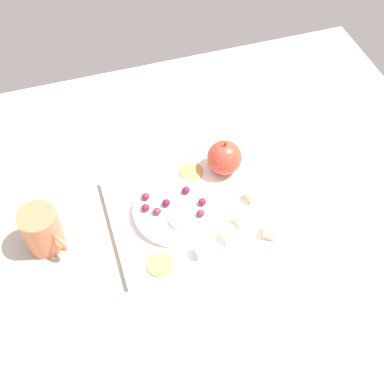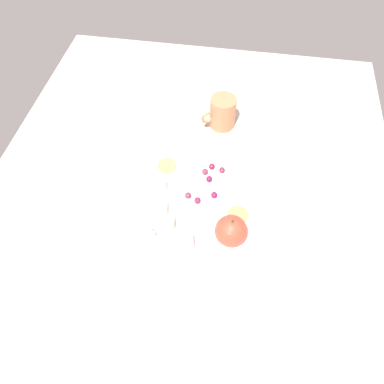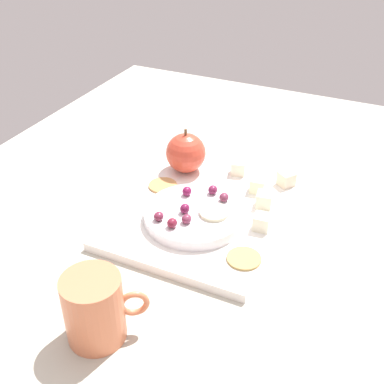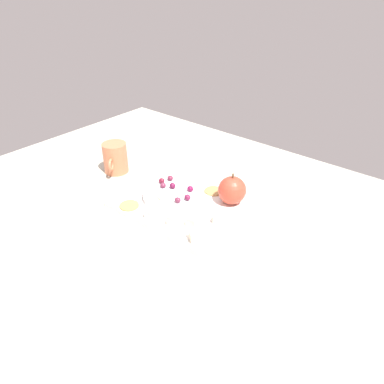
# 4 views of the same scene
# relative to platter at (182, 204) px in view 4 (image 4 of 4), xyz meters

# --- Properties ---
(table) EXTENTS (1.32, 1.09, 0.03)m
(table) POSITION_rel_platter_xyz_m (-0.04, -0.04, -0.02)
(table) COLOR #B1AE9E
(table) RESTS_ON ground
(platter) EXTENTS (0.33, 0.27, 0.02)m
(platter) POSITION_rel_platter_xyz_m (0.00, 0.00, 0.00)
(platter) COLOR white
(platter) RESTS_ON table
(serving_dish) EXTENTS (0.17, 0.17, 0.02)m
(serving_dish) POSITION_rel_platter_xyz_m (-0.04, 0.00, 0.02)
(serving_dish) COLOR white
(serving_dish) RESTS_ON platter
(apple_whole) EXTENTS (0.08, 0.08, 0.08)m
(apple_whole) POSITION_rel_platter_xyz_m (0.10, 0.08, 0.05)
(apple_whole) COLOR #CB412E
(apple_whole) RESTS_ON platter
(apple_stem) EXTENTS (0.01, 0.01, 0.01)m
(apple_stem) POSITION_rel_platter_xyz_m (0.10, 0.08, 0.09)
(apple_stem) COLOR brown
(apple_stem) RESTS_ON apple_whole
(cheese_cube_0) EXTENTS (0.03, 0.03, 0.03)m
(cheese_cube_0) POSITION_rel_platter_xyz_m (-0.01, -0.11, 0.02)
(cheese_cube_0) COLOR white
(cheese_cube_0) RESTS_ON platter
(cheese_cube_1) EXTENTS (0.03, 0.03, 0.03)m
(cheese_cube_1) POSITION_rel_platter_xyz_m (0.14, -0.01, 0.02)
(cheese_cube_1) COLOR #F4E2C2
(cheese_cube_1) RESTS_ON platter
(cheese_cube_2) EXTENTS (0.03, 0.03, 0.03)m
(cheese_cube_2) POSITION_rel_platter_xyz_m (0.05, -0.09, 0.02)
(cheese_cube_2) COLOR beige
(cheese_cube_2) RESTS_ON platter
(cheese_cube_3) EXTENTS (0.03, 0.03, 0.03)m
(cheese_cube_3) POSITION_rel_platter_xyz_m (0.09, -0.06, 0.02)
(cheese_cube_3) COLOR #F0EDC0
(cheese_cube_3) RESTS_ON platter
(cheese_cube_4) EXTENTS (0.04, 0.04, 0.03)m
(cheese_cube_4) POSITION_rel_platter_xyz_m (0.13, -0.11, 0.02)
(cheese_cube_4) COLOR #F9E3C1
(cheese_cube_4) RESTS_ON platter
(cracker_0) EXTENTS (0.05, 0.05, 0.00)m
(cracker_0) POSITION_rel_platter_xyz_m (-0.09, -0.11, 0.01)
(cracker_0) COLOR tan
(cracker_0) RESTS_ON platter
(cracker_1) EXTENTS (0.05, 0.05, 0.00)m
(cracker_1) POSITION_rel_platter_xyz_m (0.03, 0.10, 0.01)
(cracker_1) COLOR tan
(cracker_1) RESTS_ON platter
(grape_0) EXTENTS (0.02, 0.02, 0.02)m
(grape_0) POSITION_rel_platter_xyz_m (0.00, 0.03, 0.03)
(grape_0) COLOR maroon
(grape_0) RESTS_ON serving_dish
(grape_1) EXTENTS (0.02, 0.02, 0.02)m
(grape_1) POSITION_rel_platter_xyz_m (0.02, -0.01, 0.03)
(grape_1) COLOR maroon
(grape_1) RESTS_ON serving_dish
(grape_2) EXTENTS (0.02, 0.02, 0.02)m
(grape_2) POSITION_rel_platter_xyz_m (-0.09, 0.02, 0.03)
(grape_2) COLOR maroon
(grape_2) RESTS_ON serving_dish
(grape_3) EXTENTS (0.02, 0.02, 0.01)m
(grape_3) POSITION_rel_platter_xyz_m (-0.07, 0.00, 0.03)
(grape_3) COLOR #722A44
(grape_3) RESTS_ON serving_dish
(grape_4) EXTENTS (0.02, 0.02, 0.01)m
(grape_4) POSITION_rel_platter_xyz_m (0.01, -0.03, 0.03)
(grape_4) COLOR brown
(grape_4) RESTS_ON serving_dish
(grape_5) EXTENTS (0.02, 0.02, 0.01)m
(grape_5) POSITION_rel_platter_xyz_m (-0.08, 0.04, 0.03)
(grape_5) COLOR maroon
(grape_5) RESTS_ON serving_dish
(grape_6) EXTENTS (0.02, 0.02, 0.02)m
(grape_6) POSITION_rel_platter_xyz_m (-0.05, 0.01, 0.03)
(grape_6) COLOR maroon
(grape_6) RESTS_ON serving_dish
(apple_slice_0) EXTENTS (0.05, 0.05, 0.01)m
(apple_slice_0) POSITION_rel_platter_xyz_m (-0.03, -0.03, 0.03)
(apple_slice_0) COLOR beige
(apple_slice_0) RESTS_ON serving_dish
(cup) EXTENTS (0.08, 0.10, 0.10)m
(cup) POSITION_rel_platter_xyz_m (-0.30, 0.02, 0.04)
(cup) COLOR #D6744E
(cup) RESTS_ON table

